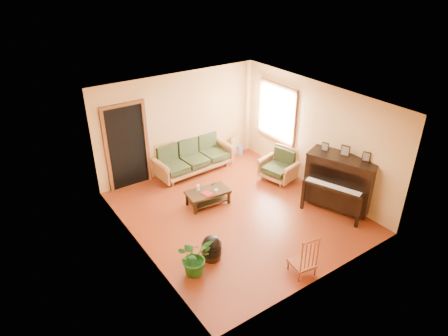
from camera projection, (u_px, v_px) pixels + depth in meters
floor at (237, 212)px, 8.92m from camera, size 5.00×5.00×0.00m
doorway at (127, 147)px, 9.51m from camera, size 1.08×0.16×2.05m
window at (277, 112)px, 10.25m from camera, size 0.12×1.36×1.46m
sofa at (194, 156)px, 10.39m from camera, size 2.12×1.00×0.89m
coffee_table at (208, 198)px, 9.12m from camera, size 1.01×0.60×0.35m
armchair at (278, 165)px, 10.00m from camera, size 0.97×1.00×0.83m
piano at (339, 183)px, 8.79m from camera, size 1.32×1.66×1.28m
footstool at (212, 250)px, 7.50m from camera, size 0.49×0.49×0.37m
red_chair at (303, 254)px, 7.04m from camera, size 0.46×0.49×0.85m
leaning_frame at (237, 144)px, 11.38m from camera, size 0.45×0.19×0.59m
ceramic_crock at (240, 150)px, 11.45m from camera, size 0.28×0.28×0.27m
potted_plant at (194, 257)px, 7.07m from camera, size 0.73×0.67×0.70m
book at (205, 195)px, 8.86m from camera, size 0.22×0.27×0.02m
candle at (198, 188)px, 9.04m from camera, size 0.10×0.10×0.13m
glass_jar at (216, 191)px, 9.00m from camera, size 0.09×0.09×0.06m
remote at (213, 184)px, 9.30m from camera, size 0.14×0.09×0.01m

